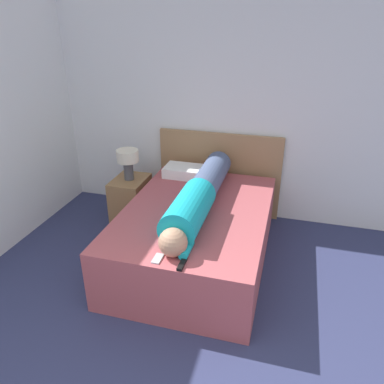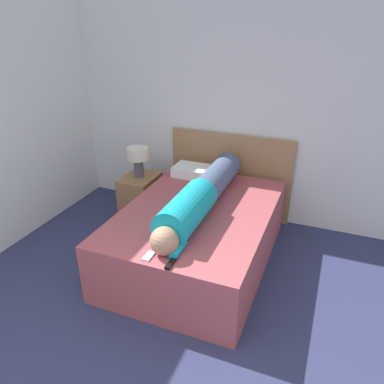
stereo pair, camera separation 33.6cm
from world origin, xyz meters
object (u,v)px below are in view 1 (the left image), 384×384
object	(u,v)px
table_lamp	(128,159)
pillow_near_headboard	(188,172)
person_lying	(198,196)
cell_phone	(158,259)
nightstand	(131,201)
tv_remote	(182,264)
bed	(196,235)

from	to	relation	value
table_lamp	pillow_near_headboard	bearing A→B (deg)	17.73
person_lying	table_lamp	bearing A→B (deg)	150.00
table_lamp	cell_phone	distance (m)	1.68
nightstand	tv_remote	xyz separation A→B (m)	(1.08, -1.44, 0.31)
cell_phone	pillow_near_headboard	bearing A→B (deg)	98.02
table_lamp	pillow_near_headboard	xyz separation A→B (m)	(0.65, 0.21, -0.16)
bed	table_lamp	size ratio (longest dim) A/B	5.53
table_lamp	person_lying	size ratio (longest dim) A/B	0.19
person_lying	cell_phone	bearing A→B (deg)	-96.51
pillow_near_headboard	cell_phone	world-z (taller)	pillow_near_headboard
bed	tv_remote	size ratio (longest dim) A/B	12.98
person_lying	pillow_near_headboard	size ratio (longest dim) A/B	3.38
tv_remote	cell_phone	world-z (taller)	tv_remote
person_lying	tv_remote	xyz separation A→B (m)	(0.11, -0.88, -0.13)
bed	tv_remote	world-z (taller)	tv_remote
bed	cell_phone	xyz separation A→B (m)	(-0.07, -0.87, 0.30)
table_lamp	pillow_near_headboard	world-z (taller)	table_lamp
pillow_near_headboard	tv_remote	bearing A→B (deg)	-75.34
table_lamp	tv_remote	xyz separation A→B (m)	(1.08, -1.44, -0.21)
person_lying	cell_phone	world-z (taller)	person_lying
nightstand	pillow_near_headboard	world-z (taller)	pillow_near_headboard
pillow_near_headboard	nightstand	bearing A→B (deg)	-162.27
bed	nightstand	size ratio (longest dim) A/B	3.52
table_lamp	tv_remote	size ratio (longest dim) A/B	2.35
person_lying	cell_phone	distance (m)	0.87
nightstand	cell_phone	distance (m)	1.69
nightstand	pillow_near_headboard	size ratio (longest dim) A/B	1.03
tv_remote	nightstand	bearing A→B (deg)	126.81
bed	tv_remote	xyz separation A→B (m)	(0.13, -0.89, 0.30)
nightstand	table_lamp	size ratio (longest dim) A/B	1.57
bed	nightstand	distance (m)	1.09
cell_phone	nightstand	bearing A→B (deg)	121.77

